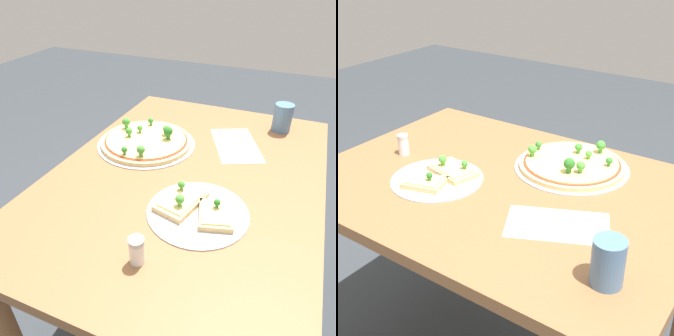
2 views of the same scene
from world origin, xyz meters
The scene contains 6 objects.
dining_table centered at (0.00, 0.00, 0.66)m, with size 1.18×0.85×0.77m.
pizza_tray_whole centered at (0.12, 0.21, 0.78)m, with size 0.37×0.37×0.07m.
pizza_tray_slice centered at (-0.17, -0.09, 0.78)m, with size 0.29×0.29×0.06m.
drinking_cup centered at (0.44, -0.24, 0.82)m, with size 0.07×0.07×0.11m, color #4C7099.
condiment_shaker centered at (-0.40, -0.02, 0.80)m, with size 0.04×0.04×0.07m.
paper_menu centered at (0.25, -0.11, 0.77)m, with size 0.27×0.15×0.00m, color white.
Camera 2 is at (0.72, -1.02, 1.45)m, focal length 50.00 mm.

